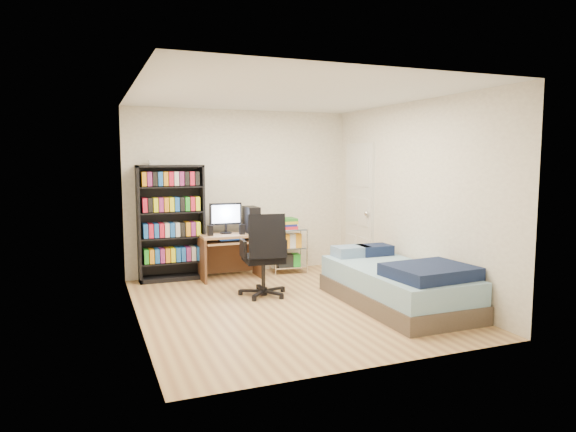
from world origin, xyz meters
name	(u,v)px	position (x,y,z in m)	size (l,w,h in m)	color
room	(288,202)	(0.00, 0.00, 1.25)	(3.58, 4.08, 2.58)	tan
media_shelf	(171,221)	(-1.10, 1.84, 0.86)	(0.94, 0.31, 1.74)	black
computer_desk	(236,238)	(-0.19, 1.65, 0.60)	(0.89, 0.51, 1.12)	#A47854
office_chair	(264,270)	(-0.14, 0.50, 0.34)	(0.70, 0.70, 1.08)	black
wire_cart	(288,237)	(0.67, 1.68, 0.56)	(0.56, 0.43, 0.85)	silver
bed	(397,284)	(1.21, -0.50, 0.26)	(1.05, 2.10, 0.60)	brown
door	(359,208)	(1.72, 1.35, 1.00)	(0.12, 0.80, 2.00)	silver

